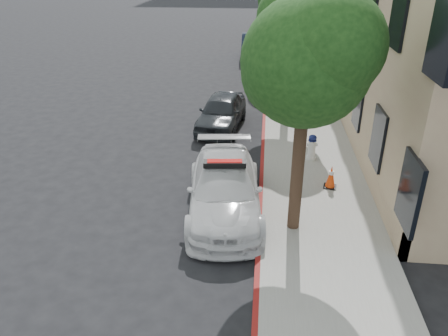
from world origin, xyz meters
name	(u,v)px	position (x,y,z in m)	size (l,w,h in m)	color
ground	(192,188)	(0.00, 0.00, 0.00)	(120.00, 120.00, 0.00)	black
sidewalk	(296,93)	(3.60, 10.00, 0.07)	(3.20, 50.00, 0.15)	gray
curb_strip	(265,92)	(2.06, 10.00, 0.07)	(0.12, 50.00, 0.15)	maroon
tree_near	(308,61)	(2.93, -2.01, 4.27)	(2.92, 2.82, 5.62)	black
tree_mid	(292,17)	(2.93, 5.99, 4.16)	(2.77, 2.64, 5.43)	black
police_car	(225,189)	(1.10, -1.22, 0.69)	(2.40, 4.90, 1.52)	silver
parked_car_mid	(222,112)	(0.37, 5.11, 0.67)	(1.57, 3.91, 1.33)	#202428
parked_car_far	(254,47)	(1.20, 18.05, 0.78)	(1.66, 4.75, 1.56)	black
fire_hydrant	(312,147)	(3.67, 2.09, 0.57)	(0.35, 0.33, 0.85)	silver
traffic_cone	(331,177)	(4.07, 0.17, 0.49)	(0.42, 0.42, 0.69)	black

